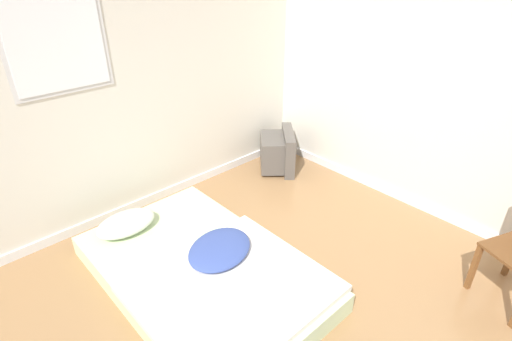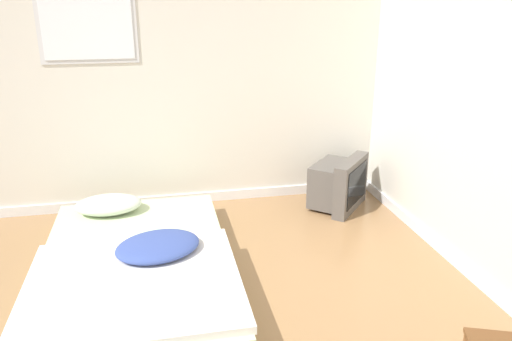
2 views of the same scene
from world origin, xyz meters
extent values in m
cube|color=silver|center=(0.00, 2.47, 1.30)|extent=(7.38, 0.06, 2.60)
cube|color=white|center=(0.00, 2.43, 0.04)|extent=(7.38, 0.02, 0.09)
cube|color=beige|center=(0.24, 1.15, 0.09)|extent=(1.25, 2.01, 0.18)
ellipsoid|color=silver|center=(0.02, 1.94, 0.25)|extent=(0.52, 0.34, 0.14)
cube|color=silver|center=(0.24, 0.77, 0.20)|extent=(1.27, 1.17, 0.05)
ellipsoid|color=#384C93|center=(0.40, 1.10, 0.27)|extent=(0.67, 0.59, 0.11)
cube|color=#56514C|center=(1.97, 2.11, 0.22)|extent=(0.52, 0.54, 0.38)
cube|color=#56514C|center=(2.12, 1.99, 0.24)|extent=(0.48, 0.52, 0.47)
cube|color=black|center=(2.16, 1.95, 0.25)|extent=(0.32, 0.37, 0.34)
camera|label=1|loc=(-1.04, -0.88, 2.33)|focal=28.00mm
camera|label=2|loc=(0.44, -1.93, 1.84)|focal=35.00mm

